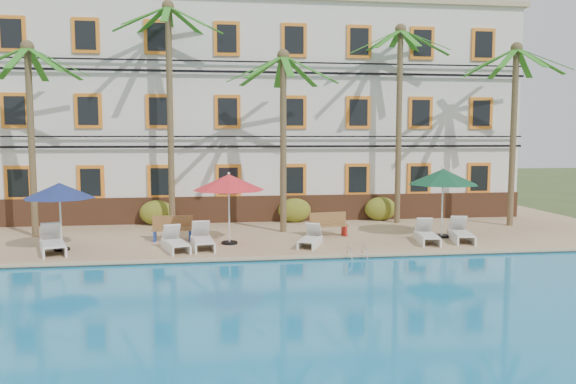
{
  "coord_description": "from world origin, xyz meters",
  "views": [
    {
      "loc": [
        -2.23,
        -18.48,
        4.15
      ],
      "look_at": [
        0.69,
        3.0,
        2.0
      ],
      "focal_mm": 35.0,
      "sensor_mm": 36.0,
      "label": 1
    }
  ],
  "objects": [
    {
      "name": "swimming_pool",
      "position": [
        0.0,
        -7.0,
        0.1
      ],
      "size": [
        26.0,
        12.0,
        0.2
      ],
      "primitive_type": "cube",
      "color": "#187EB6",
      "rests_on": "ground"
    },
    {
      "name": "umbrella_red",
      "position": [
        -1.63,
        1.78,
        2.49
      ],
      "size": [
        2.62,
        2.62,
        2.62
      ],
      "color": "black",
      "rests_on": "pool_deck"
    },
    {
      "name": "pool_deck",
      "position": [
        0.0,
        5.0,
        0.12
      ],
      "size": [
        30.0,
        12.0,
        0.25
      ],
      "primitive_type": "cube",
      "color": "tan",
      "rests_on": "ground"
    },
    {
      "name": "shrub_left",
      "position": [
        -4.66,
        6.6,
        0.8
      ],
      "size": [
        1.5,
        0.9,
        1.1
      ],
      "primitive_type": "ellipsoid",
      "color": "#225317",
      "rests_on": "pool_deck"
    },
    {
      "name": "ground",
      "position": [
        0.0,
        0.0,
        0.0
      ],
      "size": [
        100.0,
        100.0,
        0.0
      ],
      "primitive_type": "plane",
      "color": "#384C23",
      "rests_on": "ground"
    },
    {
      "name": "lounger_e",
      "position": [
        5.59,
        1.04,
        0.53
      ],
      "size": [
        0.96,
        1.93,
        0.87
      ],
      "color": "silver",
      "rests_on": "pool_deck"
    },
    {
      "name": "lounger_c",
      "position": [
        -2.59,
        1.12,
        0.55
      ],
      "size": [
        0.91,
        2.0,
        0.92
      ],
      "color": "silver",
      "rests_on": "pool_deck"
    },
    {
      "name": "pool_ladder",
      "position": [
        2.41,
        -1.0,
        0.25
      ],
      "size": [
        0.54,
        0.74,
        0.74
      ],
      "color": "silver",
      "rests_on": "ground"
    },
    {
      "name": "lounger_a",
      "position": [
        -7.59,
        1.05,
        0.56
      ],
      "size": [
        1.35,
        2.18,
        0.97
      ],
      "color": "silver",
      "rests_on": "pool_deck"
    },
    {
      "name": "palm_e",
      "position": [
        10.74,
        4.4,
        5.35
      ],
      "size": [
        4.53,
        4.53,
        7.91
      ],
      "color": "brown",
      "rests_on": "pool_deck"
    },
    {
      "name": "umbrella_green",
      "position": [
        6.59,
        2.06,
        2.59
      ],
      "size": [
        2.74,
        2.74,
        2.74
      ],
      "color": "black",
      "rests_on": "pool_deck"
    },
    {
      "name": "shrub_right",
      "position": [
        5.53,
        6.6,
        0.8
      ],
      "size": [
        1.5,
        0.9,
        1.1
      ],
      "primitive_type": "ellipsoid",
      "color": "#225317",
      "rests_on": "pool_deck"
    },
    {
      "name": "hotel_building",
      "position": [
        0.0,
        9.98,
        5.37
      ],
      "size": [
        25.4,
        6.44,
        10.22
      ],
      "color": "silver",
      "rests_on": "pool_deck"
    },
    {
      "name": "umbrella_blue",
      "position": [
        -7.39,
        1.4,
        2.3
      ],
      "size": [
        2.4,
        2.4,
        2.4
      ],
      "color": "black",
      "rests_on": "pool_deck"
    },
    {
      "name": "palm_a",
      "position": [
        -9.11,
        4.33,
        5.14
      ],
      "size": [
        4.53,
        4.53,
        7.54
      ],
      "color": "brown",
      "rests_on": "pool_deck"
    },
    {
      "name": "lounger_b",
      "position": [
        -3.51,
        0.83,
        0.53
      ],
      "size": [
        1.14,
        1.91,
        0.85
      ],
      "color": "silver",
      "rests_on": "pool_deck"
    },
    {
      "name": "bench_left",
      "position": [
        -3.72,
        2.75,
        0.72
      ],
      "size": [
        1.51,
        0.5,
        0.93
      ],
      "color": "olive",
      "rests_on": "pool_deck"
    },
    {
      "name": "lounger_f",
      "position": [
        6.98,
        1.18,
        0.54
      ],
      "size": [
        1.07,
        1.99,
        0.89
      ],
      "color": "silver",
      "rests_on": "pool_deck"
    },
    {
      "name": "shrub_mid",
      "position": [
        1.49,
        6.6,
        0.8
      ],
      "size": [
        1.5,
        0.9,
        1.1
      ],
      "primitive_type": "ellipsoid",
      "color": "#225317",
      "rests_on": "pool_deck"
    },
    {
      "name": "bench_right",
      "position": [
        2.26,
        2.87,
        0.72
      ],
      "size": [
        1.55,
        0.68,
        0.93
      ],
      "color": "olive",
      "rests_on": "pool_deck"
    },
    {
      "name": "palm_d",
      "position": [
        6.06,
        5.8,
        5.88
      ],
      "size": [
        4.53,
        4.53,
        8.83
      ],
      "color": "brown",
      "rests_on": "pool_deck"
    },
    {
      "name": "lounger_d",
      "position": [
        1.22,
        0.99,
        0.5
      ],
      "size": [
        1.17,
        1.74,
        0.78
      ],
      "color": "silver",
      "rests_on": "pool_deck"
    },
    {
      "name": "palm_c",
      "position": [
        0.65,
        4.13,
        5.04
      ],
      "size": [
        4.53,
        4.53,
        7.37
      ],
      "color": "brown",
      "rests_on": "pool_deck"
    },
    {
      "name": "pool_coping",
      "position": [
        0.0,
        -0.9,
        0.28
      ],
      "size": [
        30.0,
        0.35,
        0.06
      ],
      "primitive_type": "cube",
      "color": "tan",
      "rests_on": "pool_deck"
    },
    {
      "name": "palm_b",
      "position": [
        -3.94,
        5.76,
        6.26
      ],
      "size": [
        4.53,
        4.53,
        9.51
      ],
      "color": "brown",
      "rests_on": "pool_deck"
    }
  ]
}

